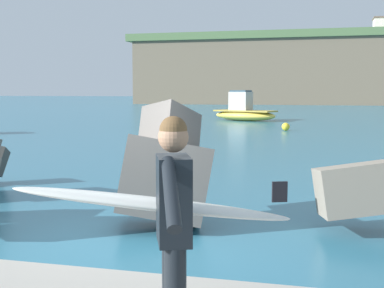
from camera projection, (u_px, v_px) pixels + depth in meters
ground_plane at (124, 241)px, 7.59m from camera, size 400.00×400.00×0.00m
breakwater_jetty at (260, 155)px, 8.10m from camera, size 30.69×5.73×2.64m
surfer_with_board at (168, 219)px, 3.69m from camera, size 2.08×1.45×1.78m
boat_mid_left at (244, 112)px, 38.29m from camera, size 5.28×3.54×2.24m
mooring_buoy_inner at (286, 127)px, 28.67m from camera, size 0.44×0.44×0.44m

